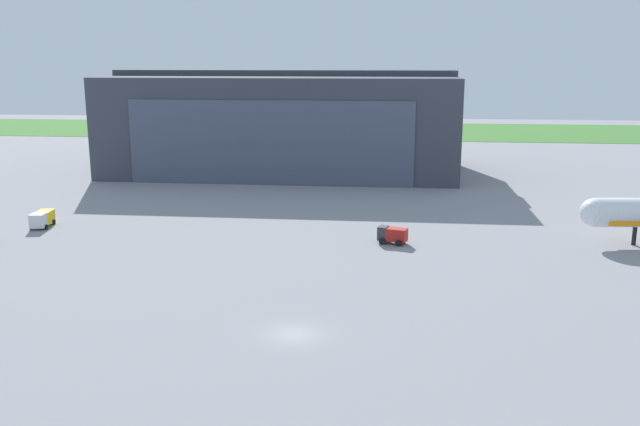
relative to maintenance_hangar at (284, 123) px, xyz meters
name	(u,v)px	position (x,y,z in m)	size (l,w,h in m)	color
ground_plane	(294,334)	(15.00, -88.87, -10.20)	(440.00, 440.00, 0.00)	gray
grass_field_strip	(369,130)	(15.00, 83.15, -10.16)	(440.00, 56.00, 0.08)	#3E752E
maintenance_hangar	(284,123)	(0.00, 0.00, 0.00)	(71.69, 36.29, 21.32)	#383D47
pushback_tractor	(392,235)	(23.50, -57.78, -8.96)	(4.07, 2.93, 2.23)	#2D2D33
fuel_bowser	(42,219)	(-26.76, -54.20, -8.94)	(2.86, 5.16, 2.29)	silver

